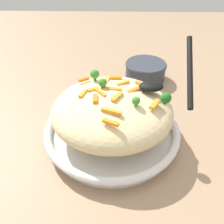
% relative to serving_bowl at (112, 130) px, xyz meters
% --- Properties ---
extents(ground_plane, '(2.40, 2.40, 0.00)m').
position_rel_serving_bowl_xyz_m(ground_plane, '(0.00, 0.00, -0.02)').
color(ground_plane, '#9E7F60').
extents(serving_bowl, '(0.34, 0.34, 0.04)m').
position_rel_serving_bowl_xyz_m(serving_bowl, '(0.00, 0.00, 0.00)').
color(serving_bowl, silver).
rests_on(serving_bowl, ground_plane).
extents(pasta_mound, '(0.29, 0.28, 0.10)m').
position_rel_serving_bowl_xyz_m(pasta_mound, '(0.00, 0.00, 0.06)').
color(pasta_mound, beige).
rests_on(pasta_mound, serving_bowl).
extents(carrot_piece_0, '(0.04, 0.02, 0.01)m').
position_rel_serving_bowl_xyz_m(carrot_piece_0, '(0.00, -0.07, 0.11)').
color(carrot_piece_0, orange).
rests_on(carrot_piece_0, pasta_mound).
extents(carrot_piece_1, '(0.03, 0.01, 0.01)m').
position_rel_serving_bowl_xyz_m(carrot_piece_1, '(0.01, 0.08, 0.11)').
color(carrot_piece_1, orange).
rests_on(carrot_piece_1, pasta_mound).
extents(carrot_piece_2, '(0.03, 0.03, 0.01)m').
position_rel_serving_bowl_xyz_m(carrot_piece_2, '(0.07, 0.05, 0.11)').
color(carrot_piece_2, orange).
rests_on(carrot_piece_2, pasta_mound).
extents(carrot_piece_3, '(0.03, 0.04, 0.01)m').
position_rel_serving_bowl_xyz_m(carrot_piece_3, '(0.01, -0.02, 0.12)').
color(carrot_piece_3, orange).
rests_on(carrot_piece_3, pasta_mound).
extents(carrot_piece_4, '(0.04, 0.01, 0.01)m').
position_rel_serving_bowl_xyz_m(carrot_piece_4, '(0.00, 0.02, 0.11)').
color(carrot_piece_4, orange).
rests_on(carrot_piece_4, pasta_mound).
extents(carrot_piece_5, '(0.02, 0.03, 0.01)m').
position_rel_serving_bowl_xyz_m(carrot_piece_5, '(-0.07, 0.00, 0.11)').
color(carrot_piece_5, orange).
rests_on(carrot_piece_5, pasta_mound).
extents(carrot_piece_6, '(0.04, 0.03, 0.01)m').
position_rel_serving_bowl_xyz_m(carrot_piece_6, '(0.05, 0.02, 0.11)').
color(carrot_piece_6, orange).
rests_on(carrot_piece_6, pasta_mound).
extents(carrot_piece_7, '(0.01, 0.03, 0.01)m').
position_rel_serving_bowl_xyz_m(carrot_piece_7, '(-0.04, -0.02, 0.11)').
color(carrot_piece_7, orange).
rests_on(carrot_piece_7, pasta_mound).
extents(carrot_piece_8, '(0.02, 0.04, 0.01)m').
position_rel_serving_bowl_xyz_m(carrot_piece_8, '(-0.01, 0.06, 0.11)').
color(carrot_piece_8, orange).
rests_on(carrot_piece_8, pasta_mound).
extents(carrot_piece_9, '(0.03, 0.02, 0.01)m').
position_rel_serving_bowl_xyz_m(carrot_piece_9, '(-0.07, 0.07, 0.11)').
color(carrot_piece_9, orange).
rests_on(carrot_piece_9, pasta_mound).
extents(carrot_piece_10, '(0.03, 0.03, 0.01)m').
position_rel_serving_bowl_xyz_m(carrot_piece_10, '(-0.03, 0.00, 0.11)').
color(carrot_piece_10, orange).
rests_on(carrot_piece_10, pasta_mound).
extents(carrot_piece_11, '(0.03, 0.04, 0.01)m').
position_rel_serving_bowl_xyz_m(carrot_piece_11, '(0.09, -0.03, 0.11)').
color(carrot_piece_11, orange).
rests_on(carrot_piece_11, pasta_mound).
extents(carrot_piece_12, '(0.03, 0.03, 0.01)m').
position_rel_serving_bowl_xyz_m(carrot_piece_12, '(0.03, 0.05, 0.11)').
color(carrot_piece_12, orange).
rests_on(carrot_piece_12, pasta_mound).
extents(carrot_piece_13, '(0.03, 0.02, 0.01)m').
position_rel_serving_bowl_xyz_m(carrot_piece_13, '(-0.05, 0.02, 0.11)').
color(carrot_piece_13, orange).
rests_on(carrot_piece_13, pasta_mound).
extents(carrot_piece_14, '(0.03, 0.02, 0.01)m').
position_rel_serving_bowl_xyz_m(carrot_piece_14, '(-0.00, -0.10, 0.11)').
color(carrot_piece_14, orange).
rests_on(carrot_piece_14, pasta_mound).
extents(broccoli_floret_0, '(0.02, 0.02, 0.02)m').
position_rel_serving_bowl_xyz_m(broccoli_floret_0, '(0.05, -0.04, 0.12)').
color(broccoli_floret_0, '#377928').
rests_on(broccoli_floret_0, pasta_mound).
extents(broccoli_floret_1, '(0.02, 0.02, 0.03)m').
position_rel_serving_bowl_xyz_m(broccoli_floret_1, '(-0.04, 0.07, 0.12)').
color(broccoli_floret_1, '#377928').
rests_on(broccoli_floret_1, pasta_mound).
extents(broccoli_floret_2, '(0.02, 0.02, 0.03)m').
position_rel_serving_bowl_xyz_m(broccoli_floret_2, '(0.12, -0.03, 0.12)').
color(broccoli_floret_2, '#205B1C').
rests_on(broccoli_floret_2, pasta_mound).
extents(broccoli_floret_3, '(0.02, 0.02, 0.02)m').
position_rel_serving_bowl_xyz_m(broccoli_floret_3, '(-0.02, 0.03, 0.13)').
color(broccoli_floret_3, '#377928').
rests_on(broccoli_floret_3, pasta_mound).
extents(serving_spoon, '(0.12, 0.16, 0.10)m').
position_rel_serving_bowl_xyz_m(serving_spoon, '(0.12, 0.02, 0.14)').
color(serving_spoon, black).
rests_on(serving_spoon, pasta_mound).
extents(companion_bowl, '(0.14, 0.14, 0.06)m').
position_rel_serving_bowl_xyz_m(companion_bowl, '(0.11, 0.31, 0.01)').
color(companion_bowl, '#333842').
rests_on(companion_bowl, ground_plane).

